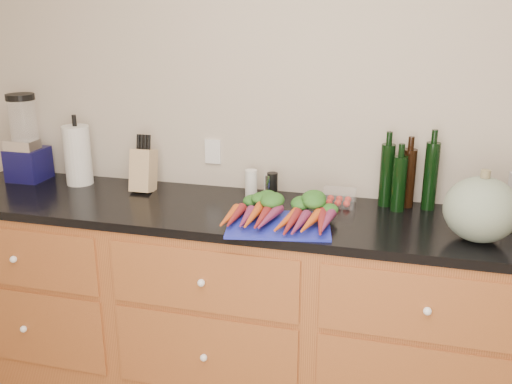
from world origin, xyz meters
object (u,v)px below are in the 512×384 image
(squash, at_px, (481,209))
(blender_appliance, at_px, (26,143))
(cutting_board, at_px, (279,225))
(carrots, at_px, (281,214))
(knife_block, at_px, (143,170))
(tomato_box, at_px, (339,197))
(paper_towel, at_px, (78,155))

(squash, xyz_separation_m, blender_appliance, (-2.19, 0.27, 0.07))
(cutting_board, height_order, squash, squash)
(blender_appliance, bearing_deg, carrots, -10.94)
(carrots, height_order, squash, squash)
(knife_block, relative_size, tomato_box, 1.38)
(squash, relative_size, tomato_box, 1.88)
(paper_towel, height_order, knife_block, paper_towel)
(blender_appliance, xyz_separation_m, paper_towel, (0.30, 0.00, -0.05))
(knife_block, bearing_deg, carrots, -18.86)
(carrots, xyz_separation_m, tomato_box, (0.21, 0.29, -0.00))
(paper_towel, relative_size, knife_block, 1.45)
(cutting_board, height_order, carrots, carrots)
(squash, height_order, knife_block, squash)
(cutting_board, distance_m, blender_appliance, 1.46)
(cutting_board, height_order, knife_block, knife_block)
(cutting_board, distance_m, tomato_box, 0.39)
(knife_block, distance_m, tomato_box, 0.96)
(blender_appliance, xyz_separation_m, knife_block, (0.66, -0.02, -0.09))
(squash, bearing_deg, carrots, -179.43)
(cutting_board, distance_m, knife_block, 0.81)
(cutting_board, relative_size, tomato_box, 2.81)
(squash, relative_size, paper_towel, 0.94)
(cutting_board, bearing_deg, tomato_box, 57.94)
(carrots, distance_m, blender_appliance, 1.45)
(carrots, bearing_deg, blender_appliance, 169.06)
(carrots, bearing_deg, squash, 0.57)
(knife_block, bearing_deg, paper_towel, 176.90)
(blender_appliance, distance_m, paper_towel, 0.30)
(blender_appliance, bearing_deg, cutting_board, -12.67)
(carrots, relative_size, blender_appliance, 1.03)
(squash, height_order, paper_towel, paper_towel)
(knife_block, bearing_deg, blender_appliance, 178.49)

